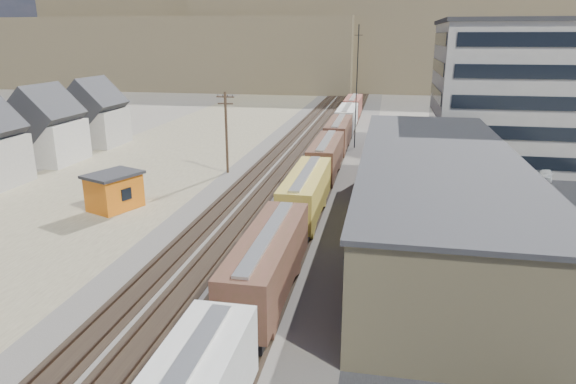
% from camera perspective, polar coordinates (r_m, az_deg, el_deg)
% --- Properties ---
extents(ballast_bed, '(18.00, 200.00, 0.06)m').
position_cam_1_polar(ballast_bed, '(70.11, 1.92, 3.45)').
color(ballast_bed, '#4C4742').
rests_on(ballast_bed, ground).
extents(dirt_yard, '(24.00, 180.00, 0.03)m').
position_cam_1_polar(dirt_yard, '(67.04, -16.64, 2.10)').
color(dirt_yard, '#6D614B').
rests_on(dirt_yard, ground).
extents(asphalt_lot, '(26.00, 120.00, 0.04)m').
position_cam_1_polar(asphalt_lot, '(56.01, 22.14, -1.30)').
color(asphalt_lot, '#232326').
rests_on(asphalt_lot, ground).
extents(rail_tracks, '(11.40, 200.00, 0.24)m').
position_cam_1_polar(rail_tracks, '(70.18, 1.48, 3.54)').
color(rail_tracks, black).
rests_on(rail_tracks, ground).
extents(freight_train, '(3.00, 119.74, 4.46)m').
position_cam_1_polar(freight_train, '(53.64, 3.27, 2.27)').
color(freight_train, black).
rests_on(freight_train, ground).
extents(warehouse, '(12.40, 40.40, 7.25)m').
position_cam_1_polar(warehouse, '(44.43, 16.09, -0.34)').
color(warehouse, tan).
rests_on(warehouse, ground).
extents(office_tower, '(22.60, 18.60, 18.45)m').
position_cam_1_polar(office_tower, '(74.70, 24.69, 9.97)').
color(office_tower, '#9E998E').
rests_on(office_tower, ground).
extents(utility_pole_north, '(2.20, 0.32, 10.00)m').
position_cam_1_polar(utility_pole_north, '(63.33, -6.86, 6.76)').
color(utility_pole_north, '#382619').
rests_on(utility_pole_north, ground).
extents(radio_mast, '(1.20, 0.16, 18.00)m').
position_cam_1_polar(radio_mast, '(77.84, 7.63, 11.45)').
color(radio_mast, black).
rests_on(radio_mast, ground).
extents(hills_north, '(265.00, 80.00, 32.00)m').
position_cam_1_polar(hills_north, '(185.60, 8.01, 16.05)').
color(hills_north, brown).
rests_on(hills_north, ground).
extents(maintenance_shed, '(5.45, 6.07, 3.65)m').
position_cam_1_polar(maintenance_shed, '(52.91, -18.73, 0.13)').
color(maintenance_shed, orange).
rests_on(maintenance_shed, ground).
extents(parked_car_red, '(2.09, 4.19, 1.37)m').
position_cam_1_polar(parked_car_red, '(30.94, 28.01, -15.64)').
color(parked_car_red, '#A8210F').
rests_on(parked_car_red, ground).
extents(parked_car_blue, '(4.31, 5.99, 1.52)m').
position_cam_1_polar(parked_car_blue, '(75.30, 19.79, 3.97)').
color(parked_car_blue, navy).
rests_on(parked_car_blue, ground).
extents(parked_car_far, '(2.85, 4.40, 1.39)m').
position_cam_1_polar(parked_car_far, '(67.99, 26.68, 1.79)').
color(parked_car_far, white).
rests_on(parked_car_far, ground).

